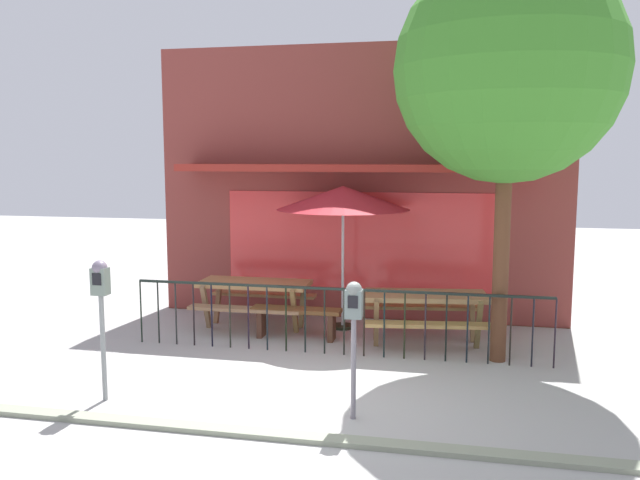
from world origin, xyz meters
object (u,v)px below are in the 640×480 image
picnic_table_left (255,291)px  patio_umbrella (343,198)px  parking_meter_near (101,293)px  parking_meter_far (354,314)px  street_tree (508,70)px  picnic_table_right (426,304)px  patio_bench (296,316)px

picnic_table_left → patio_umbrella: patio_umbrella is taller
parking_meter_near → parking_meter_far: (2.90, 0.06, -0.11)m
patio_umbrella → parking_meter_far: bearing=-78.3°
picnic_table_left → patio_umbrella: size_ratio=0.78×
patio_umbrella → street_tree: 3.24m
picnic_table_left → parking_meter_near: parking_meter_near is taller
street_tree → patio_umbrella: bearing=152.4°
picnic_table_left → parking_meter_near: (-0.73, -3.41, 0.65)m
parking_meter_near → street_tree: bearing=28.3°
patio_umbrella → parking_meter_far: 3.84m
picnic_table_right → parking_meter_far: bearing=-101.8°
picnic_table_right → parking_meter_near: parking_meter_near is taller
picnic_table_left → patio_bench: 0.98m
patio_bench → picnic_table_left: bearing=149.8°
patio_bench → parking_meter_near: parking_meter_near is taller
picnic_table_right → patio_bench: picnic_table_right is taller
street_tree → picnic_table_left: bearing=165.7°
patio_bench → street_tree: size_ratio=0.26×
picnic_table_right → patio_bench: (-1.97, -0.11, -0.26)m
picnic_table_left → parking_meter_near: bearing=-102.1°
patio_bench → patio_umbrella: bearing=51.8°
parking_meter_near → street_tree: size_ratio=0.30×
picnic_table_left → parking_meter_near: 3.55m
parking_meter_far → street_tree: street_tree is taller
patio_umbrella → parking_meter_near: patio_umbrella is taller
picnic_table_right → patio_umbrella: size_ratio=0.84×
parking_meter_near → picnic_table_right: bearing=40.9°
patio_umbrella → street_tree: street_tree is taller
patio_umbrella → parking_meter_far: size_ratio=1.56×
patio_bench → street_tree: street_tree is taller
street_tree → parking_meter_far: bearing=-124.6°
picnic_table_left → picnic_table_right: (2.79, -0.37, 0.00)m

